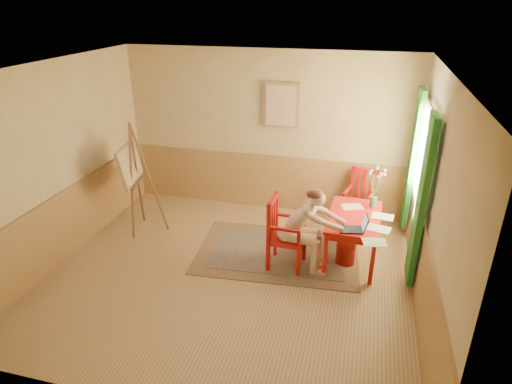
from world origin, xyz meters
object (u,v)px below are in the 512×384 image
(chair_back, at_px, (360,200))
(figure, at_px, (304,226))
(table, at_px, (354,221))
(chair_left, at_px, (283,233))
(laptop, at_px, (355,227))
(easel, at_px, (133,168))

(chair_back, xyz_separation_m, figure, (-0.71, -1.44, 0.19))
(table, distance_m, chair_back, 1.01)
(table, height_order, chair_back, chair_back)
(chair_left, relative_size, chair_back, 1.04)
(laptop, height_order, easel, easel)
(chair_left, bearing_deg, chair_back, 54.78)
(table, relative_size, chair_left, 1.17)
(easel, bearing_deg, chair_back, 15.01)
(chair_left, relative_size, laptop, 2.64)
(chair_left, bearing_deg, figure, -5.37)
(easel, bearing_deg, table, -0.97)
(easel, bearing_deg, chair_left, -10.41)
(chair_left, relative_size, figure, 0.83)
(chair_back, distance_m, figure, 1.61)
(table, distance_m, easel, 3.50)
(table, bearing_deg, easel, 179.03)
(figure, bearing_deg, chair_left, 174.63)
(chair_left, distance_m, figure, 0.33)
(chair_left, xyz_separation_m, figure, (0.28, -0.03, 0.17))
(figure, bearing_deg, laptop, 0.50)
(chair_left, bearing_deg, easel, 169.59)
(chair_left, height_order, laptop, chair_left)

